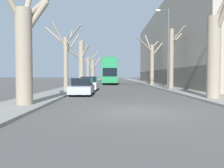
% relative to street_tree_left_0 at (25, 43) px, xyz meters
% --- Properties ---
extents(ground_plane, '(300.00, 300.00, 0.00)m').
position_rel_street_tree_left_0_xyz_m(ground_plane, '(5.44, -1.65, -3.22)').
color(ground_plane, '#4C4947').
extents(sidewalk_left, '(2.71, 120.00, 0.12)m').
position_rel_street_tree_left_0_xyz_m(sidewalk_left, '(-0.37, 48.35, -3.16)').
color(sidewalk_left, gray).
rests_on(sidewalk_left, ground).
extents(sidewalk_right, '(2.71, 120.00, 0.12)m').
position_rel_street_tree_left_0_xyz_m(sidewalk_right, '(11.25, 48.35, -3.16)').
color(sidewalk_right, gray).
rests_on(sidewalk_right, ground).
extents(building_facade_right, '(10.08, 43.38, 13.28)m').
position_rel_street_tree_left_0_xyz_m(building_facade_right, '(17.60, 28.53, 3.41)').
color(building_facade_right, '#9E9384').
rests_on(building_facade_right, ground).
extents(street_tree_left_0, '(2.60, 3.95, 7.29)m').
position_rel_street_tree_left_0_xyz_m(street_tree_left_0, '(0.00, 0.00, 0.00)').
color(street_tree_left_0, gray).
rests_on(street_tree_left_0, ground).
extents(street_tree_left_1, '(3.88, 4.13, 6.53)m').
position_rel_street_tree_left_0_xyz_m(street_tree_left_1, '(0.04, 9.76, 0.02)').
color(street_tree_left_1, gray).
rests_on(street_tree_left_1, ground).
extents(street_tree_left_2, '(2.86, 2.49, 6.77)m').
position_rel_street_tree_left_0_xyz_m(street_tree_left_2, '(0.08, 20.26, 0.25)').
color(street_tree_left_2, gray).
rests_on(street_tree_left_2, ground).
extents(street_tree_left_3, '(4.67, 2.73, 6.47)m').
position_rel_street_tree_left_0_xyz_m(street_tree_left_3, '(-0.01, 30.53, -0.24)').
color(street_tree_left_3, gray).
rests_on(street_tree_left_3, ground).
extents(street_tree_left_4, '(4.16, 3.36, 5.92)m').
position_rel_street_tree_left_0_xyz_m(street_tree_left_4, '(-0.06, 41.51, -0.19)').
color(street_tree_left_4, gray).
rests_on(street_tree_left_4, ground).
extents(street_tree_right_0, '(2.03, 3.25, 7.66)m').
position_rel_street_tree_left_0_xyz_m(street_tree_right_0, '(10.95, 2.76, 0.01)').
color(street_tree_right_0, gray).
rests_on(street_tree_right_0, ground).
extents(street_tree_right_1, '(1.69, 3.09, 6.81)m').
position_rel_street_tree_left_0_xyz_m(street_tree_right_1, '(11.05, 13.00, 0.39)').
color(street_tree_right_1, gray).
rests_on(street_tree_right_1, ground).
extents(street_tree_right_2, '(4.78, 3.22, 8.18)m').
position_rel_street_tree_left_0_xyz_m(street_tree_right_2, '(10.88, 23.81, 0.66)').
color(street_tree_right_2, gray).
rests_on(street_tree_right_2, ground).
extents(double_decker_bus, '(2.57, 11.83, 4.50)m').
position_rel_street_tree_left_0_xyz_m(double_decker_bus, '(4.16, 29.35, -0.68)').
color(double_decker_bus, '#1E7F47').
rests_on(double_decker_bus, ground).
extents(parked_car_0, '(1.70, 3.93, 1.36)m').
position_rel_street_tree_left_0_xyz_m(parked_car_0, '(2.01, 6.50, -2.58)').
color(parked_car_0, '#9EA3AD').
rests_on(parked_car_0, ground).
extents(parked_car_1, '(1.76, 3.96, 1.45)m').
position_rel_street_tree_left_0_xyz_m(parked_car_1, '(2.01, 11.98, -2.54)').
color(parked_car_1, silver).
rests_on(parked_car_1, ground).
extents(lamp_post, '(1.40, 0.20, 8.46)m').
position_rel_street_tree_left_0_xyz_m(lamp_post, '(10.21, 11.74, 1.47)').
color(lamp_post, '#4C4F54').
rests_on(lamp_post, ground).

